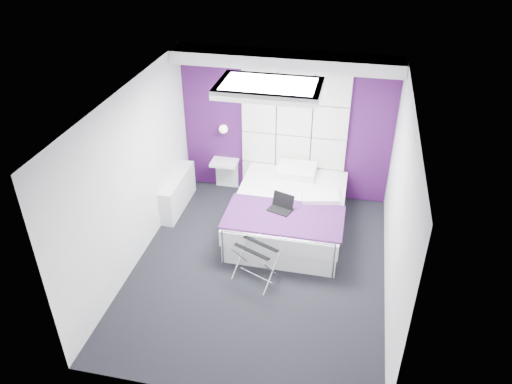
{
  "coord_description": "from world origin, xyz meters",
  "views": [
    {
      "loc": [
        1.14,
        -5.49,
        4.81
      ],
      "look_at": [
        -0.12,
        0.35,
        1.09
      ],
      "focal_mm": 35.0,
      "sensor_mm": 36.0,
      "label": 1
    }
  ],
  "objects_px": {
    "wall_lamp": "(224,128)",
    "laptop": "(281,205)",
    "bed": "(289,212)",
    "luggage_rack": "(256,263)",
    "nightstand": "(224,162)",
    "radiator": "(178,192)"
  },
  "relations": [
    {
      "from": "nightstand",
      "to": "laptop",
      "type": "height_order",
      "value": "laptop"
    },
    {
      "from": "radiator",
      "to": "laptop",
      "type": "distance_m",
      "value": 1.99
    },
    {
      "from": "nightstand",
      "to": "radiator",
      "type": "bearing_deg",
      "value": -131.49
    },
    {
      "from": "wall_lamp",
      "to": "luggage_rack",
      "type": "height_order",
      "value": "wall_lamp"
    },
    {
      "from": "wall_lamp",
      "to": "bed",
      "type": "bearing_deg",
      "value": -36.82
    },
    {
      "from": "bed",
      "to": "laptop",
      "type": "xyz_separation_m",
      "value": [
        -0.08,
        -0.35,
        0.34
      ]
    },
    {
      "from": "wall_lamp",
      "to": "nightstand",
      "type": "height_order",
      "value": "wall_lamp"
    },
    {
      "from": "wall_lamp",
      "to": "luggage_rack",
      "type": "relative_size",
      "value": 0.26
    },
    {
      "from": "nightstand",
      "to": "laptop",
      "type": "relative_size",
      "value": 1.35
    },
    {
      "from": "luggage_rack",
      "to": "laptop",
      "type": "height_order",
      "value": "laptop"
    },
    {
      "from": "radiator",
      "to": "nightstand",
      "type": "distance_m",
      "value": 1.0
    },
    {
      "from": "laptop",
      "to": "radiator",
      "type": "bearing_deg",
      "value": -177.66
    },
    {
      "from": "wall_lamp",
      "to": "nightstand",
      "type": "distance_m",
      "value": 0.65
    },
    {
      "from": "wall_lamp",
      "to": "nightstand",
      "type": "xyz_separation_m",
      "value": [
        -0.0,
        -0.04,
        -0.65
      ]
    },
    {
      "from": "nightstand",
      "to": "luggage_rack",
      "type": "relative_size",
      "value": 0.81
    },
    {
      "from": "radiator",
      "to": "bed",
      "type": "bearing_deg",
      "value": -6.52
    },
    {
      "from": "bed",
      "to": "luggage_rack",
      "type": "xyz_separation_m",
      "value": [
        -0.25,
        -1.3,
        -0.03
      ]
    },
    {
      "from": "wall_lamp",
      "to": "laptop",
      "type": "bearing_deg",
      "value": -47.2
    },
    {
      "from": "nightstand",
      "to": "luggage_rack",
      "type": "distance_m",
      "value": 2.5
    },
    {
      "from": "nightstand",
      "to": "laptop",
      "type": "bearing_deg",
      "value": -46.25
    },
    {
      "from": "nightstand",
      "to": "bed",
      "type": "bearing_deg",
      "value": -35.62
    },
    {
      "from": "laptop",
      "to": "bed",
      "type": "bearing_deg",
      "value": 96.19
    }
  ]
}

